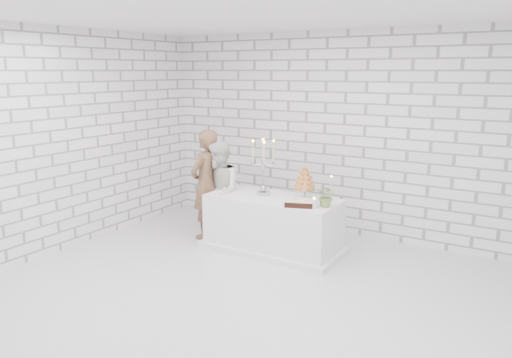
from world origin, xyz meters
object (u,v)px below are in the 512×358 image
(bride, at_px, (219,191))
(croquembouche, at_px, (305,182))
(candelabra, at_px, (263,167))
(cake_table, at_px, (273,224))
(groom, at_px, (206,184))

(bride, xyz_separation_m, croquembouche, (1.29, 0.14, 0.26))
(candelabra, bearing_deg, cake_table, -14.13)
(bride, xyz_separation_m, candelabra, (0.71, 0.06, 0.42))
(groom, bearing_deg, cake_table, 95.38)
(groom, distance_m, candelabra, 0.98)
(cake_table, distance_m, bride, 0.95)
(bride, bearing_deg, groom, -127.70)
(cake_table, xyz_separation_m, bride, (-0.89, -0.02, 0.35))
(candelabra, distance_m, croquembouche, 0.61)
(cake_table, relative_size, groom, 1.12)
(groom, bearing_deg, candelabra, 98.63)
(groom, distance_m, bride, 0.23)
(groom, bearing_deg, croquembouche, 99.66)
(bride, distance_m, candelabra, 0.82)
(groom, relative_size, candelabra, 2.04)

